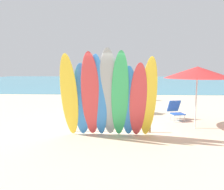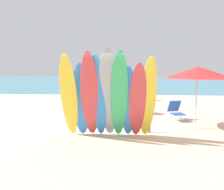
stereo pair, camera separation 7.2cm
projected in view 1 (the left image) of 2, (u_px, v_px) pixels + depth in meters
name	position (u px, v px, depth m)	size (l,w,h in m)	color
ground	(118.00, 90.00, 20.93)	(60.00, 60.00, 0.00)	beige
ocean_water	(120.00, 81.00, 36.80)	(60.00, 40.00, 0.02)	teal
surfboard_rack	(110.00, 118.00, 6.99)	(2.74, 0.07, 0.60)	brown
surfboard_yellow_0	(69.00, 97.00, 6.23)	(0.49, 0.06, 2.67)	yellow
surfboard_blue_1	(82.00, 101.00, 6.37)	(0.53, 0.08, 2.35)	#337AD1
surfboard_red_2	(91.00, 96.00, 6.23)	(0.54, 0.08, 2.72)	#D13D42
surfboard_blue_3	(99.00, 97.00, 6.26)	(0.47, 0.06, 2.64)	#337AD1
surfboard_grey_4	(109.00, 95.00, 6.20)	(0.57, 0.08, 2.82)	#999EA3
surfboard_green_5	(120.00, 96.00, 6.16)	(0.50, 0.07, 2.75)	#38B266
surfboard_blue_6	(129.00, 102.00, 6.31)	(0.47, 0.08, 2.29)	#337AD1
surfboard_red_7	(138.00, 101.00, 6.24)	(0.51, 0.07, 2.38)	#D13D42
surfboard_yellow_8	(148.00, 99.00, 6.23)	(0.47, 0.07, 2.55)	yellow
beachgoer_by_water	(123.00, 92.00, 9.81)	(0.45, 0.65, 1.74)	beige
beachgoer_near_rack	(68.00, 94.00, 10.32)	(0.46, 0.39, 1.51)	beige
beachgoer_strolling	(134.00, 86.00, 13.98)	(0.53, 0.40, 1.63)	tan
beach_chair_red	(176.00, 110.00, 8.64)	(0.64, 0.81, 0.80)	#B7B7BC
beach_umbrella	(197.00, 72.00, 7.24)	(2.27, 2.27, 2.17)	silver
distant_boat	(99.00, 87.00, 22.35)	(3.66, 1.34, 0.29)	teal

